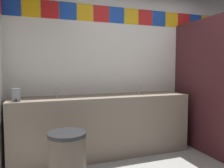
% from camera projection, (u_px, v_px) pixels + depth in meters
% --- Properties ---
extents(wall_back, '(4.37, 0.09, 2.61)m').
position_uv_depth(wall_back, '(144.00, 67.00, 3.82)').
color(wall_back, white).
rests_on(wall_back, ground_plane).
extents(vanity_counter, '(2.60, 0.57, 0.89)m').
position_uv_depth(vanity_counter, '(103.00, 125.00, 3.31)').
color(vanity_counter, gray).
rests_on(vanity_counter, ground_plane).
extents(faucet_left, '(0.04, 0.10, 0.14)m').
position_uv_depth(faucet_left, '(57.00, 93.00, 3.14)').
color(faucet_left, silver).
rests_on(faucet_left, vanity_counter).
extents(faucet_right, '(0.04, 0.10, 0.14)m').
position_uv_depth(faucet_right, '(140.00, 90.00, 3.57)').
color(faucet_right, silver).
rests_on(faucet_right, vanity_counter).
extents(soap_dispenser, '(0.09, 0.09, 0.16)m').
position_uv_depth(soap_dispenser, '(16.00, 95.00, 2.72)').
color(soap_dispenser, gray).
rests_on(soap_dispenser, vanity_counter).
extents(stall_divider, '(0.92, 1.33, 2.04)m').
position_uv_depth(stall_divider, '(224.00, 87.00, 3.22)').
color(stall_divider, '#471E23').
rests_on(stall_divider, ground_plane).
extents(toilet, '(0.39, 0.49, 0.74)m').
position_uv_depth(toilet, '(214.00, 124.00, 3.92)').
color(toilet, white).
rests_on(toilet, ground_plane).
extents(trash_bin, '(0.41, 0.41, 0.62)m').
position_uv_depth(trash_bin, '(67.00, 161.00, 2.36)').
color(trash_bin, brown).
rests_on(trash_bin, ground_plane).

